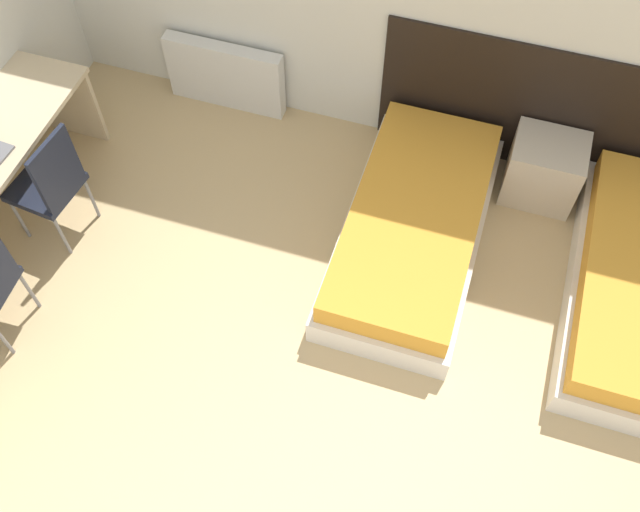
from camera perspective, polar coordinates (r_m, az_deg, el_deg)
headboard_panel at (r=5.39m, az=18.62°, el=10.55°), size 2.58×0.03×1.09m
bed_near_window at (r=4.97m, az=7.45°, el=2.29°), size 0.92×1.93×0.40m
nightstand at (r=5.42m, az=17.45°, el=6.64°), size 0.51×0.43×0.50m
radiator at (r=5.85m, az=-7.57°, el=14.13°), size 0.95×0.12×0.57m
chair_near_laptop at (r=5.06m, az=-20.80°, el=5.54°), size 0.46×0.46×0.96m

